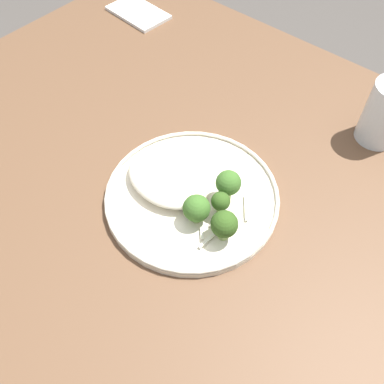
{
  "coord_description": "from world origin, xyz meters",
  "views": [
    {
      "loc": [
        0.22,
        -0.33,
        1.32
      ],
      "look_at": [
        -0.06,
        -0.02,
        0.76
      ],
      "focal_mm": 39.68,
      "sensor_mm": 36.0,
      "label": 1
    }
  ],
  "objects_px": {
    "seared_scallop_tilted_round": "(180,187)",
    "water_glass": "(384,117)",
    "broccoli_floret_right_tilted": "(219,201)",
    "folded_napkin": "(138,13)",
    "seared_scallop_front_small": "(159,159)",
    "broccoli_floret_front_edge": "(228,183)",
    "broccoli_floret_rear_charred": "(197,209)",
    "broccoli_floret_small_sprig": "(224,225)",
    "seared_scallop_tiny_bay": "(145,171)",
    "dinner_plate": "(192,196)",
    "seared_scallop_on_noodles": "(169,178)"
  },
  "relations": [
    {
      "from": "water_glass",
      "to": "broccoli_floret_small_sprig",
      "type": "bearing_deg",
      "value": -102.26
    },
    {
      "from": "broccoli_floret_small_sprig",
      "to": "water_glass",
      "type": "distance_m",
      "value": 0.37
    },
    {
      "from": "seared_scallop_tiny_bay",
      "to": "folded_napkin",
      "type": "xyz_separation_m",
      "value": [
        -0.38,
        0.36,
        -0.02
      ]
    },
    {
      "from": "broccoli_floret_front_edge",
      "to": "water_glass",
      "type": "relative_size",
      "value": 0.51
    },
    {
      "from": "dinner_plate",
      "to": "seared_scallop_tiny_bay",
      "type": "height_order",
      "value": "seared_scallop_tiny_bay"
    },
    {
      "from": "seared_scallop_on_noodles",
      "to": "broccoli_floret_right_tilted",
      "type": "distance_m",
      "value": 0.1
    },
    {
      "from": "seared_scallop_tilted_round",
      "to": "water_glass",
      "type": "distance_m",
      "value": 0.39
    },
    {
      "from": "seared_scallop_front_small",
      "to": "broccoli_floret_small_sprig",
      "type": "xyz_separation_m",
      "value": [
        0.18,
        -0.04,
        0.02
      ]
    },
    {
      "from": "seared_scallop_tilted_round",
      "to": "seared_scallop_front_small",
      "type": "bearing_deg",
      "value": 162.18
    },
    {
      "from": "dinner_plate",
      "to": "broccoli_floret_rear_charred",
      "type": "relative_size",
      "value": 5.44
    },
    {
      "from": "seared_scallop_tilted_round",
      "to": "water_glass",
      "type": "xyz_separation_m",
      "value": [
        0.19,
        0.34,
        0.03
      ]
    },
    {
      "from": "broccoli_floret_right_tilted",
      "to": "folded_napkin",
      "type": "relative_size",
      "value": 0.32
    },
    {
      "from": "broccoli_floret_small_sprig",
      "to": "broccoli_floret_rear_charred",
      "type": "relative_size",
      "value": 1.06
    },
    {
      "from": "seared_scallop_on_noodles",
      "to": "broccoli_floret_right_tilted",
      "type": "bearing_deg",
      "value": 3.78
    },
    {
      "from": "seared_scallop_tilted_round",
      "to": "broccoli_floret_front_edge",
      "type": "distance_m",
      "value": 0.08
    },
    {
      "from": "seared_scallop_tiny_bay",
      "to": "broccoli_floret_rear_charred",
      "type": "height_order",
      "value": "broccoli_floret_rear_charred"
    },
    {
      "from": "seared_scallop_front_small",
      "to": "broccoli_floret_rear_charred",
      "type": "height_order",
      "value": "broccoli_floret_rear_charred"
    },
    {
      "from": "dinner_plate",
      "to": "broccoli_floret_small_sprig",
      "type": "height_order",
      "value": "broccoli_floret_small_sprig"
    },
    {
      "from": "broccoli_floret_right_tilted",
      "to": "broccoli_floret_front_edge",
      "type": "bearing_deg",
      "value": 100.64
    },
    {
      "from": "dinner_plate",
      "to": "seared_scallop_tiny_bay",
      "type": "bearing_deg",
      "value": -168.09
    },
    {
      "from": "seared_scallop_on_noodles",
      "to": "broccoli_floret_right_tilted",
      "type": "xyz_separation_m",
      "value": [
        0.1,
        0.01,
        0.02
      ]
    },
    {
      "from": "broccoli_floret_right_tilted",
      "to": "seared_scallop_front_small",
      "type": "bearing_deg",
      "value": 174.49
    },
    {
      "from": "dinner_plate",
      "to": "folded_napkin",
      "type": "xyz_separation_m",
      "value": [
        -0.47,
        0.34,
        -0.0
      ]
    },
    {
      "from": "seared_scallop_front_small",
      "to": "seared_scallop_tilted_round",
      "type": "xyz_separation_m",
      "value": [
        0.07,
        -0.02,
        -0.0
      ]
    },
    {
      "from": "broccoli_floret_small_sprig",
      "to": "broccoli_floret_rear_charred",
      "type": "xyz_separation_m",
      "value": [
        -0.05,
        -0.0,
        -0.0
      ]
    },
    {
      "from": "seared_scallop_front_small",
      "to": "water_glass",
      "type": "relative_size",
      "value": 0.21
    },
    {
      "from": "seared_scallop_tilted_round",
      "to": "seared_scallop_on_noodles",
      "type": "relative_size",
      "value": 1.12
    },
    {
      "from": "broccoli_floret_right_tilted",
      "to": "broccoli_floret_small_sprig",
      "type": "height_order",
      "value": "broccoli_floret_small_sprig"
    },
    {
      "from": "seared_scallop_front_small",
      "to": "broccoli_floret_right_tilted",
      "type": "relative_size",
      "value": 0.52
    },
    {
      "from": "seared_scallop_tiny_bay",
      "to": "broccoli_floret_front_edge",
      "type": "height_order",
      "value": "broccoli_floret_front_edge"
    },
    {
      "from": "seared_scallop_tiny_bay",
      "to": "seared_scallop_on_noodles",
      "type": "bearing_deg",
      "value": 19.29
    },
    {
      "from": "broccoli_floret_right_tilted",
      "to": "broccoli_floret_small_sprig",
      "type": "relative_size",
      "value": 0.84
    },
    {
      "from": "seared_scallop_on_noodles",
      "to": "broccoli_floret_rear_charred",
      "type": "xyz_separation_m",
      "value": [
        0.08,
        -0.03,
        0.02
      ]
    },
    {
      "from": "dinner_plate",
      "to": "broccoli_floret_front_edge",
      "type": "relative_size",
      "value": 4.74
    },
    {
      "from": "broccoli_floret_rear_charred",
      "to": "folded_napkin",
      "type": "height_order",
      "value": "broccoli_floret_rear_charred"
    },
    {
      "from": "dinner_plate",
      "to": "broccoli_floret_front_edge",
      "type": "height_order",
      "value": "broccoli_floret_front_edge"
    },
    {
      "from": "seared_scallop_front_small",
      "to": "broccoli_floret_right_tilted",
      "type": "height_order",
      "value": "broccoli_floret_right_tilted"
    },
    {
      "from": "broccoli_floret_small_sprig",
      "to": "seared_scallop_tiny_bay",
      "type": "bearing_deg",
      "value": 176.96
    },
    {
      "from": "folded_napkin",
      "to": "seared_scallop_on_noodles",
      "type": "bearing_deg",
      "value": -39.37
    },
    {
      "from": "broccoli_floret_small_sprig",
      "to": "folded_napkin",
      "type": "relative_size",
      "value": 0.38
    },
    {
      "from": "broccoli_floret_small_sprig",
      "to": "folded_napkin",
      "type": "xyz_separation_m",
      "value": [
        -0.56,
        0.37,
        -0.04
      ]
    },
    {
      "from": "seared_scallop_tiny_bay",
      "to": "broccoli_floret_small_sprig",
      "type": "relative_size",
      "value": 0.61
    },
    {
      "from": "seared_scallop_tilted_round",
      "to": "water_glass",
      "type": "height_order",
      "value": "water_glass"
    },
    {
      "from": "seared_scallop_front_small",
      "to": "broccoli_floret_front_edge",
      "type": "relative_size",
      "value": 0.41
    },
    {
      "from": "dinner_plate",
      "to": "seared_scallop_tilted_round",
      "type": "distance_m",
      "value": 0.03
    },
    {
      "from": "seared_scallop_front_small",
      "to": "broccoli_floret_small_sprig",
      "type": "relative_size",
      "value": 0.44
    },
    {
      "from": "dinner_plate",
      "to": "seared_scallop_on_noodles",
      "type": "height_order",
      "value": "seared_scallop_on_noodles"
    },
    {
      "from": "dinner_plate",
      "to": "folded_napkin",
      "type": "bearing_deg",
      "value": 143.85
    },
    {
      "from": "seared_scallop_front_small",
      "to": "folded_napkin",
      "type": "bearing_deg",
      "value": 139.34
    },
    {
      "from": "seared_scallop_tiny_bay",
      "to": "seared_scallop_tilted_round",
      "type": "bearing_deg",
      "value": 11.18
    }
  ]
}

